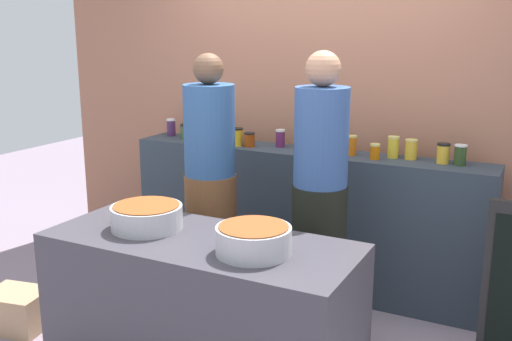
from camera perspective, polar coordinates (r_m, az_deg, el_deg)
The scene contains 22 objects.
storefront_wall at distance 4.56m, azimuth 6.41°, elevation 8.41°, with size 4.80×0.12×3.00m, color #A46A51.
display_shelf at distance 4.43m, azimuth 4.45°, elevation -4.66°, with size 2.70×0.36×1.04m, color #2F3A46.
prep_table at distance 3.32m, azimuth -5.27°, elevation -13.22°, with size 1.70×0.70×0.82m, color #3B3840.
preserve_jar_0 at distance 4.93m, azimuth -8.20°, elevation 4.15°, with size 0.07×0.07×0.14m.
preserve_jar_1 at distance 4.77m, azimuth -6.82°, elevation 3.77°, with size 0.09×0.09×0.12m.
preserve_jar_2 at distance 4.58m, azimuth -4.67°, elevation 3.37°, with size 0.08×0.08×0.11m.
preserve_jar_3 at distance 4.46m, azimuth -1.86°, elevation 3.28°, with size 0.09×0.09×0.14m.
preserve_jar_4 at distance 4.42m, azimuth -0.64°, elevation 3.00°, with size 0.08×0.08×0.11m.
preserve_jar_5 at distance 4.41m, azimuth 2.37°, elevation 3.13°, with size 0.07×0.07×0.13m.
preserve_jar_6 at distance 4.35m, azimuth 5.06°, elevation 3.02°, with size 0.08×0.08×0.14m.
preserve_jar_7 at distance 4.21m, azimuth 6.81°, elevation 2.33°, with size 0.08×0.08×0.10m.
preserve_jar_8 at distance 4.17m, azimuth 9.23°, elevation 2.42°, with size 0.07×0.07×0.14m.
preserve_jar_9 at distance 4.07m, azimuth 11.43°, elevation 1.81°, with size 0.07×0.07×0.11m.
preserve_jar_10 at distance 4.14m, azimuth 13.13°, elevation 2.23°, with size 0.08×0.08×0.15m.
preserve_jar_11 at distance 4.13m, azimuth 14.76°, elevation 2.00°, with size 0.08×0.08×0.14m.
preserve_jar_12 at distance 4.06m, azimuth 17.65°, elevation 1.60°, with size 0.08×0.08×0.13m.
preserve_jar_13 at distance 4.04m, azimuth 19.14°, elevation 1.43°, with size 0.08×0.08×0.14m.
cooking_pot_left at distance 3.35m, azimuth -10.51°, elevation -4.42°, with size 0.40×0.40×0.14m.
cooking_pot_center at distance 2.93m, azimuth -0.24°, elevation -6.73°, with size 0.38×0.38×0.14m.
cook_with_tongs at distance 3.94m, azimuth -4.40°, elevation -2.73°, with size 0.35×0.35×1.75m.
cook_in_cap at distance 3.65m, azimuth 6.16°, elevation -3.81°, with size 0.34×0.34×1.78m.
bread_crate at distance 4.22m, azimuth -22.08°, elevation -12.38°, with size 0.38×0.30×0.25m, color tan.
Camera 1 is at (1.62, -2.79, 1.90)m, focal length 41.38 mm.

